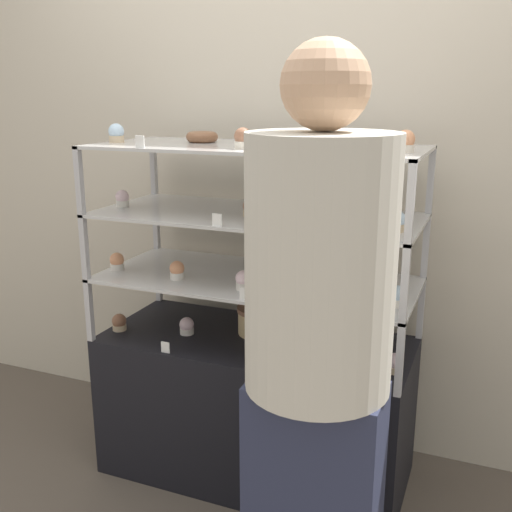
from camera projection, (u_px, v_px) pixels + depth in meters
name	position (u px, v px, depth m)	size (l,w,h in m)	color
ground_plane	(256.00, 469.00, 2.60)	(20.00, 20.00, 0.00)	brown
back_wall	(292.00, 158.00, 2.63)	(8.00, 0.05, 2.60)	beige
display_base	(256.00, 406.00, 2.52)	(1.25, 0.55, 0.61)	black
display_riser_lower	(256.00, 282.00, 2.37)	(1.25, 0.55, 0.26)	#B7B7BC
display_riser_middle	(256.00, 217.00, 2.31)	(1.25, 0.55, 0.26)	#B7B7BC
display_riser_upper	(256.00, 149.00, 2.24)	(1.25, 0.55, 0.26)	#B7B7BC
layer_cake_centerpiece	(263.00, 320.00, 2.49)	(0.21, 0.21, 0.11)	#DBBC84
sheet_cake_frosted	(318.00, 140.00, 2.10)	(0.25, 0.17, 0.06)	#C66660
cupcake_0	(119.00, 322.00, 2.52)	(0.06, 0.06, 0.07)	#CCB28C
cupcake_1	(187.00, 326.00, 2.48)	(0.06, 0.06, 0.07)	white
cupcake_2	(311.00, 356.00, 2.20)	(0.06, 0.06, 0.07)	#CCB28C
cupcake_3	(394.00, 363.00, 2.14)	(0.06, 0.06, 0.07)	#CCB28C
price_tag_0	(165.00, 347.00, 2.30)	(0.04, 0.00, 0.04)	white
cupcake_4	(117.00, 262.00, 2.47)	(0.06, 0.06, 0.07)	white
cupcake_5	(177.00, 270.00, 2.35)	(0.06, 0.06, 0.07)	white
cupcake_6	(243.00, 280.00, 2.22)	(0.06, 0.06, 0.07)	white
cupcake_7	(323.00, 284.00, 2.19)	(0.06, 0.06, 0.07)	beige
cupcake_8	(397.00, 296.00, 2.05)	(0.06, 0.06, 0.07)	white
price_tag_1	(244.00, 294.00, 2.11)	(0.04, 0.00, 0.04)	white
cupcake_9	(122.00, 199.00, 2.44)	(0.06, 0.06, 0.07)	white
cupcake_10	(249.00, 208.00, 2.24)	(0.06, 0.06, 0.07)	#CCB28C
cupcake_11	(398.00, 222.00, 2.00)	(0.06, 0.06, 0.07)	#CCB28C
price_tag_2	(217.00, 220.00, 2.08)	(0.04, 0.00, 0.04)	white
cupcake_12	(116.00, 134.00, 2.37)	(0.06, 0.06, 0.07)	#CCB28C
cupcake_13	(243.00, 139.00, 2.09)	(0.06, 0.06, 0.07)	beige
cupcake_14	(405.00, 142.00, 1.95)	(0.06, 0.06, 0.07)	beige
price_tag_3	(140.00, 142.00, 2.12)	(0.04, 0.00, 0.04)	white
donut_glazed	(202.00, 137.00, 2.38)	(0.13, 0.13, 0.04)	brown
customer_figure	(318.00, 345.00, 1.63)	(0.40, 0.40, 1.71)	#282D47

